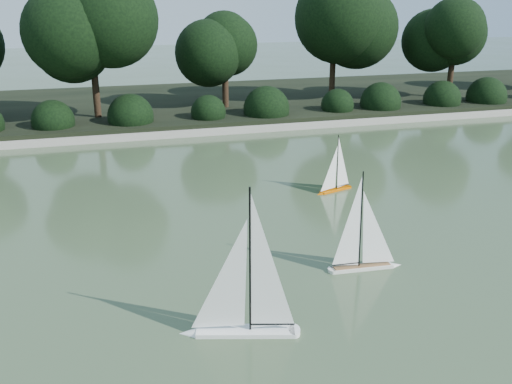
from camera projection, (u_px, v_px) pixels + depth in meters
ground at (347, 278)px, 7.89m from camera, size 80.00×80.00×0.00m
pond_coping at (211, 131)px, 16.03m from camera, size 40.00×0.35×0.18m
far_bank at (187, 104)px, 19.63m from camera, size 40.00×8.00×0.30m
tree_line at (231, 32)px, 17.73m from camera, size 26.31×3.93×4.39m
shrub_hedge at (204, 113)px, 16.72m from camera, size 29.10×1.10×1.10m
sailboat_white_a at (236, 311)px, 6.51m from camera, size 1.40×0.59×1.93m
sailboat_white_b at (368, 253)px, 8.11m from camera, size 1.13×0.26×1.54m
sailboat_orange at (333, 182)px, 11.34m from camera, size 0.88×0.39×1.21m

